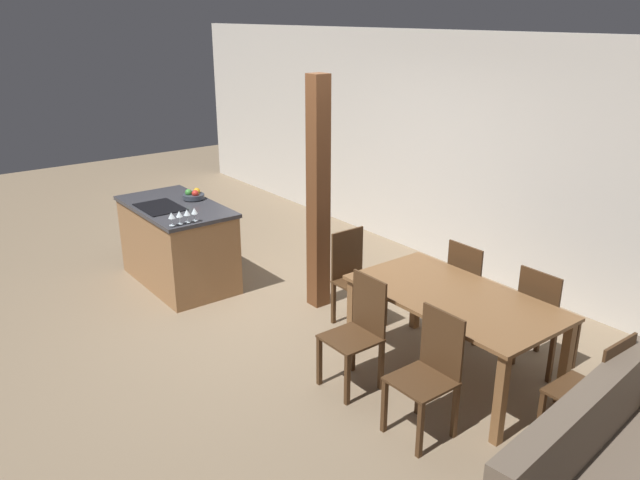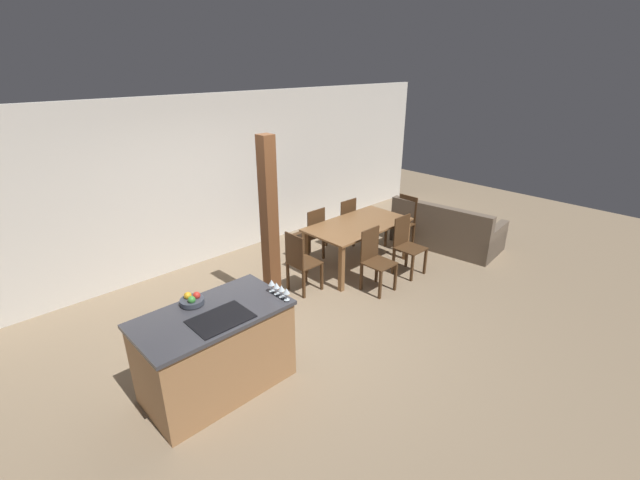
% 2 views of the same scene
% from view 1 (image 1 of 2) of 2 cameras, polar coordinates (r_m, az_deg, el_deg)
% --- Properties ---
extents(ground_plane, '(16.00, 16.00, 0.00)m').
position_cam_1_polar(ground_plane, '(6.34, -4.77, -6.97)').
color(ground_plane, '#847056').
extents(wall_back, '(11.20, 0.08, 2.70)m').
position_cam_1_polar(wall_back, '(7.51, 11.81, 7.92)').
color(wall_back, silver).
rests_on(wall_back, ground_plane).
extents(kitchen_island, '(1.48, 0.82, 0.92)m').
position_cam_1_polar(kitchen_island, '(7.12, -12.86, -0.33)').
color(kitchen_island, '#9E7047').
rests_on(kitchen_island, ground_plane).
extents(fruit_bowl, '(0.24, 0.24, 0.11)m').
position_cam_1_polar(fruit_bowl, '(7.12, -11.48, 4.05)').
color(fruit_bowl, '#383D47').
rests_on(fruit_bowl, kitchen_island).
extents(wine_glass_near, '(0.07, 0.07, 0.13)m').
position_cam_1_polar(wine_glass_near, '(6.23, -13.42, 2.15)').
color(wine_glass_near, silver).
rests_on(wine_glass_near, kitchen_island).
extents(wine_glass_middle, '(0.07, 0.07, 0.13)m').
position_cam_1_polar(wine_glass_middle, '(6.26, -12.75, 2.29)').
color(wine_glass_middle, silver).
rests_on(wine_glass_middle, kitchen_island).
extents(wine_glass_far, '(0.07, 0.07, 0.13)m').
position_cam_1_polar(wine_glass_far, '(6.30, -12.08, 2.44)').
color(wine_glass_far, silver).
rests_on(wine_glass_far, kitchen_island).
extents(wine_glass_end, '(0.07, 0.07, 0.13)m').
position_cam_1_polar(wine_glass_end, '(6.33, -11.41, 2.58)').
color(wine_glass_end, silver).
rests_on(wine_glass_end, kitchen_island).
extents(dining_table, '(1.71, 0.93, 0.75)m').
position_cam_1_polar(dining_table, '(5.17, 12.15, -5.95)').
color(dining_table, brown).
rests_on(dining_table, ground_plane).
extents(dining_chair_near_left, '(0.40, 0.40, 0.93)m').
position_cam_1_polar(dining_chair_near_left, '(5.04, 3.48, -8.28)').
color(dining_chair_near_left, '#472D19').
rests_on(dining_chair_near_left, ground_plane).
extents(dining_chair_near_right, '(0.40, 0.40, 0.93)m').
position_cam_1_polar(dining_chair_near_right, '(4.57, 9.94, -11.83)').
color(dining_chair_near_right, '#472D19').
rests_on(dining_chair_near_right, ground_plane).
extents(dining_chair_far_left, '(0.40, 0.40, 0.93)m').
position_cam_1_polar(dining_chair_far_left, '(5.95, 13.59, -4.24)').
color(dining_chair_far_left, '#472D19').
rests_on(dining_chair_far_left, ground_plane).
extents(dining_chair_far_right, '(0.40, 0.40, 0.93)m').
position_cam_1_polar(dining_chair_far_right, '(5.55, 19.75, -6.72)').
color(dining_chair_far_right, '#472D19').
rests_on(dining_chair_far_right, ground_plane).
extents(dining_chair_head_end, '(0.40, 0.40, 0.93)m').
position_cam_1_polar(dining_chair_head_end, '(6.03, 3.18, -3.35)').
color(dining_chair_head_end, '#472D19').
rests_on(dining_chair_head_end, ground_plane).
extents(dining_chair_foot_end, '(0.40, 0.40, 0.93)m').
position_cam_1_polar(dining_chair_foot_end, '(4.67, 23.75, -12.69)').
color(dining_chair_foot_end, '#472D19').
rests_on(dining_chair_foot_end, ground_plane).
extents(timber_post, '(0.18, 0.18, 2.35)m').
position_cam_1_polar(timber_post, '(6.17, -0.16, 4.07)').
color(timber_post, brown).
rests_on(timber_post, ground_plane).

